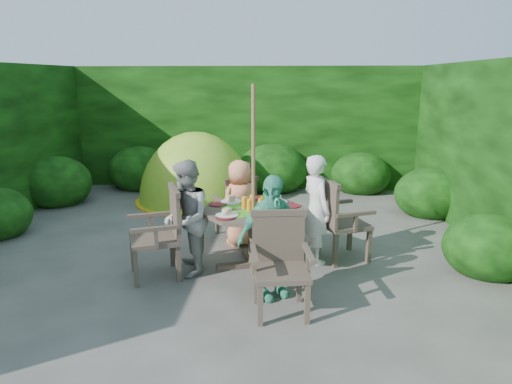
# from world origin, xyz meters

# --- Properties ---
(ground) EXTENTS (60.00, 60.00, 0.00)m
(ground) POSITION_xyz_m (0.00, 0.00, 0.00)
(ground) COLOR #494741
(ground) RESTS_ON ground
(hedge_enclosure) EXTENTS (9.00, 9.00, 2.50)m
(hedge_enclosure) POSITION_xyz_m (0.00, 1.33, 1.25)
(hedge_enclosure) COLOR black
(hedge_enclosure) RESTS_ON ground
(patio_table) EXTENTS (1.61, 1.61, 0.89)m
(patio_table) POSITION_xyz_m (0.55, -0.65, 0.63)
(patio_table) COLOR #3C3027
(patio_table) RESTS_ON ground
(parasol_pole) EXTENTS (0.06, 0.06, 2.20)m
(parasol_pole) POSITION_xyz_m (0.54, -0.65, 1.10)
(parasol_pole) COLOR brown
(parasol_pole) RESTS_ON ground
(garden_chair_right) EXTENTS (0.73, 0.77, 1.01)m
(garden_chair_right) POSITION_xyz_m (1.58, -0.33, 0.54)
(garden_chair_right) COLOR #3C3027
(garden_chair_right) RESTS_ON ground
(garden_chair_left) EXTENTS (0.73, 0.77, 1.01)m
(garden_chair_left) POSITION_xyz_m (-0.50, -0.98, 0.54)
(garden_chair_left) COLOR #3C3027
(garden_chair_left) RESTS_ON ground
(garden_chair_back) EXTENTS (0.69, 0.67, 0.88)m
(garden_chair_back) POSITION_xyz_m (0.22, 0.40, 0.47)
(garden_chair_back) COLOR #3C3027
(garden_chair_back) RESTS_ON ground
(garden_chair_front) EXTENTS (0.64, 0.59, 0.95)m
(garden_chair_front) POSITION_xyz_m (0.89, -1.69, 0.51)
(garden_chair_front) COLOR #3C3027
(garden_chair_front) RESTS_ON ground
(child_right) EXTENTS (0.52, 0.59, 1.36)m
(child_right) POSITION_xyz_m (1.30, -0.41, 0.68)
(child_right) COLOR white
(child_right) RESTS_ON ground
(child_left) EXTENTS (0.66, 0.76, 1.36)m
(child_left) POSITION_xyz_m (-0.22, -0.90, 0.68)
(child_left) COLOR #9E9D99
(child_left) RESTS_ON ground
(child_back) EXTENTS (0.69, 0.66, 1.20)m
(child_back) POSITION_xyz_m (0.30, 0.11, 0.60)
(child_back) COLOR #FD9968
(child_back) RESTS_ON ground
(child_front) EXTENTS (0.82, 0.70, 1.32)m
(child_front) POSITION_xyz_m (0.79, -1.41, 0.66)
(child_front) COLOR #4EB693
(child_front) RESTS_ON ground
(dome_tent) EXTENTS (2.59, 2.59, 2.61)m
(dome_tent) POSITION_xyz_m (-0.80, 2.39, 0.00)
(dome_tent) COLOR #85BC24
(dome_tent) RESTS_ON ground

